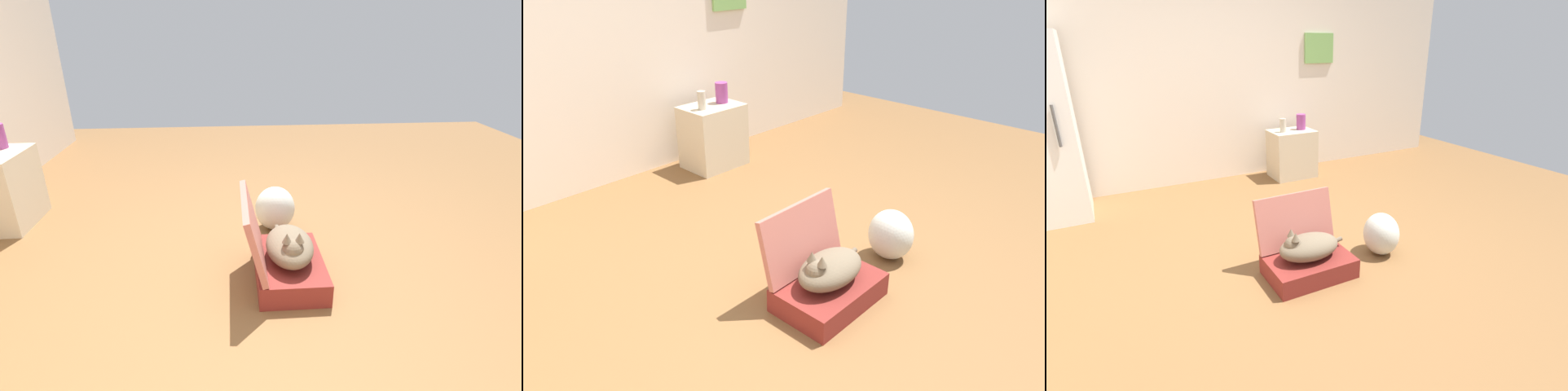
{
  "view_description": "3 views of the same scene",
  "coord_description": "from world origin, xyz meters",
  "views": [
    {
      "loc": [
        -2.1,
        0.1,
        1.44
      ],
      "look_at": [
        -0.06,
        -0.06,
        0.53
      ],
      "focal_mm": 26.84,
      "sensor_mm": 36.0,
      "label": 1
    },
    {
      "loc": [
        -2.0,
        -1.63,
        1.81
      ],
      "look_at": [
        0.06,
        0.29,
        0.45
      ],
      "focal_mm": 34.77,
      "sensor_mm": 36.0,
      "label": 2
    },
    {
      "loc": [
        -1.27,
        -2.34,
        1.56
      ],
      "look_at": [
        0.1,
        0.22,
        0.42
      ],
      "focal_mm": 26.92,
      "sensor_mm": 36.0,
      "label": 3
    }
  ],
  "objects": [
    {
      "name": "ground_plane",
      "position": [
        0.0,
        0.0,
        0.0
      ],
      "size": [
        7.68,
        7.68,
        0.0
      ],
      "primitive_type": "plane",
      "color": "brown",
      "rests_on": "ground"
    },
    {
      "name": "side_table",
      "position": [
        0.77,
        1.85,
        0.29
      ],
      "size": [
        0.52,
        0.4,
        0.57
      ],
      "primitive_type": "cube",
      "color": "beige",
      "rests_on": "ground"
    },
    {
      "name": "cat",
      "position": [
        -0.13,
        -0.22,
        0.23
      ],
      "size": [
        0.52,
        0.28,
        0.24
      ],
      "color": "brown",
      "rests_on": "suitcase_base"
    },
    {
      "name": "suitcase_lid",
      "position": [
        -0.12,
        -0.01,
        0.34
      ],
      "size": [
        0.6,
        0.13,
        0.4
      ],
      "primitive_type": "cube",
      "rotation": [
        1.32,
        0.0,
        0.0
      ],
      "color": "#B26356",
      "rests_on": "suitcase_base"
    },
    {
      "name": "suitcase_base",
      "position": [
        -0.12,
        -0.22,
        0.07
      ],
      "size": [
        0.6,
        0.4,
        0.14
      ],
      "primitive_type": "cube",
      "color": "maroon",
      "rests_on": "ground"
    },
    {
      "name": "plastic_bag_white",
      "position": [
        0.53,
        -0.21,
        0.17
      ],
      "size": [
        0.27,
        0.3,
        0.33
      ],
      "primitive_type": "ellipsoid",
      "color": "silver",
      "rests_on": "ground"
    }
  ]
}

